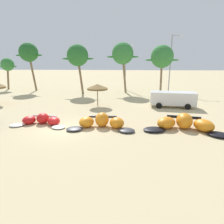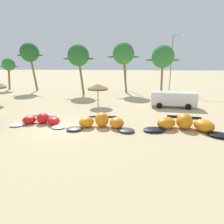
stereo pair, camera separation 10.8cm
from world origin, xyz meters
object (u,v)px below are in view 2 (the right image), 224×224
object	(u,v)px
palm_leftmost	(9,65)
palm_center_left	(123,54)
kite_left	(42,120)
lamppost_west_center	(172,61)
kite_left_of_center	(102,122)
parked_van	(172,98)
palm_left_of_gap	(78,56)
beach_umbrella_middle	(98,87)
palm_center_right	(163,57)
kite_center	(185,124)
palm_left	(30,53)
lamppost_west	(127,65)

from	to	relation	value
palm_leftmost	palm_center_left	distance (m)	23.03
kite_left	lamppost_west_center	size ratio (longest dim) A/B	0.51
kite_left_of_center	palm_leftmost	xyz separation A→B (m)	(-21.88, 21.87, 4.33)
parked_van	palm_center_left	bearing A→B (deg)	119.86
lamppost_west_center	palm_leftmost	bearing A→B (deg)	-179.11
palm_left_of_gap	beach_umbrella_middle	bearing A→B (deg)	-63.05
beach_umbrella_middle	palm_center_right	world-z (taller)	palm_center_right
kite_left_of_center	palm_center_right	xyz separation A→B (m)	(7.78, 20.25, 5.76)
beach_umbrella_middle	palm_center_right	size ratio (longest dim) A/B	0.33
kite_center	lamppost_west_center	size ratio (longest dim) A/B	0.66
beach_umbrella_middle	palm_leftmost	bearing A→B (deg)	145.91
kite_left	kite_left_of_center	xyz separation A→B (m)	(5.37, -0.39, 0.11)
palm_leftmost	beach_umbrella_middle	bearing A→B (deg)	-34.09
beach_umbrella_middle	palm_left	bearing A→B (deg)	140.21
kite_left	palm_left_of_gap	world-z (taller)	palm_left_of_gap
kite_left_of_center	palm_leftmost	world-z (taller)	palm_leftmost
kite_center	beach_umbrella_middle	distance (m)	11.79
lamppost_west_center	palm_left_of_gap	bearing A→B (deg)	-164.38
palm_center_left	beach_umbrella_middle	bearing A→B (deg)	-103.09
kite_left_of_center	beach_umbrella_middle	bearing A→B (deg)	101.57
palm_left_of_gap	palm_center_left	bearing A→B (deg)	12.72
kite_left	parked_van	size ratio (longest dim) A/B	0.96
lamppost_west_center	kite_center	bearing A→B (deg)	-97.99
kite_left	palm_leftmost	world-z (taller)	palm_leftmost
kite_center	lamppost_west	world-z (taller)	lamppost_west
palm_center_left	lamppost_west	world-z (taller)	palm_center_left
palm_leftmost	kite_left	bearing A→B (deg)	-52.44
kite_left	beach_umbrella_middle	size ratio (longest dim) A/B	1.89
beach_umbrella_middle	lamppost_west_center	size ratio (longest dim) A/B	0.27
palm_leftmost	lamppost_west	bearing A→B (deg)	4.66
palm_leftmost	kite_left_of_center	bearing A→B (deg)	-44.98
kite_left_of_center	lamppost_west_center	world-z (taller)	lamppost_west_center
kite_left	lamppost_west_center	distance (m)	27.23
palm_center_left	parked_van	bearing A→B (deg)	-60.14
palm_leftmost	parked_van	bearing A→B (deg)	-24.84
kite_left_of_center	palm_leftmost	bearing A→B (deg)	135.02
kite_left	palm_leftmost	size ratio (longest dim) A/B	0.84
kite_left_of_center	palm_center_left	world-z (taller)	palm_center_left
kite_left_of_center	palm_left_of_gap	distance (m)	19.84
kite_center	lamppost_west_center	world-z (taller)	lamppost_west_center
kite_center	palm_left_of_gap	xyz separation A→B (m)	(-13.26, 17.66, 5.88)
kite_left	beach_umbrella_middle	world-z (taller)	beach_umbrella_middle
kite_left_of_center	beach_umbrella_middle	size ratio (longest dim) A/B	2.12
palm_left_of_gap	lamppost_west	distance (m)	10.14
kite_left_of_center	parked_van	world-z (taller)	parked_van
parked_van	palm_center_left	xyz separation A→B (m)	(-6.39, 11.13, 5.62)
beach_umbrella_middle	palm_center_left	bearing A→B (deg)	76.91
parked_van	palm_left_of_gap	world-z (taller)	palm_left_of_gap
palm_left	kite_left	bearing A→B (deg)	-60.98
lamppost_west_center	beach_umbrella_middle	bearing A→B (deg)	-129.09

